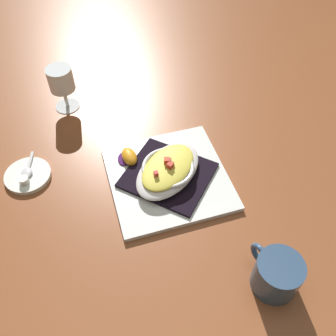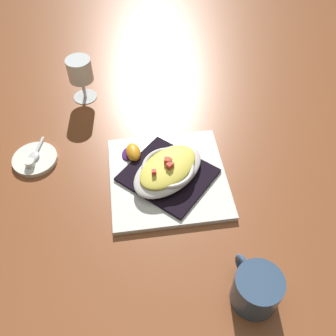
{
  "view_description": "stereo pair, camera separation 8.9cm",
  "coord_description": "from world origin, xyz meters",
  "px_view_note": "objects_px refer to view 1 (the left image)",
  "views": [
    {
      "loc": [
        0.26,
        0.51,
        0.73
      ],
      "look_at": [
        0.0,
        0.0,
        0.04
      ],
      "focal_mm": 39.97,
      "sensor_mm": 36.0,
      "label": 1
    },
    {
      "loc": [
        0.18,
        0.54,
        0.73
      ],
      "look_at": [
        0.0,
        0.0,
        0.04
      ],
      "focal_mm": 39.97,
      "sensor_mm": 36.0,
      "label": 2
    }
  ],
  "objects_px": {
    "coffee_mug": "(276,275)",
    "gratin_dish": "(168,169)",
    "spoon": "(27,172)",
    "creamer_cup_0": "(24,180)",
    "orange_garnish": "(129,157)",
    "creamer_saucer": "(28,176)",
    "stemmed_glass": "(61,82)",
    "square_plate": "(168,177)"
  },
  "relations": [
    {
      "from": "stemmed_glass",
      "to": "creamer_saucer",
      "type": "distance_m",
      "value": 0.28
    },
    {
      "from": "gratin_dish",
      "to": "spoon",
      "type": "bearing_deg",
      "value": -29.19
    },
    {
      "from": "orange_garnish",
      "to": "creamer_saucer",
      "type": "relative_size",
      "value": 0.6
    },
    {
      "from": "creamer_saucer",
      "to": "coffee_mug",
      "type": "bearing_deg",
      "value": 126.46
    },
    {
      "from": "orange_garnish",
      "to": "stemmed_glass",
      "type": "xyz_separation_m",
      "value": [
        0.07,
        -0.29,
        0.06
      ]
    },
    {
      "from": "spoon",
      "to": "creamer_cup_0",
      "type": "bearing_deg",
      "value": 63.78
    },
    {
      "from": "creamer_cup_0",
      "to": "coffee_mug",
      "type": "bearing_deg",
      "value": 128.6
    },
    {
      "from": "coffee_mug",
      "to": "stemmed_glass",
      "type": "relative_size",
      "value": 0.94
    },
    {
      "from": "square_plate",
      "to": "spoon",
      "type": "xyz_separation_m",
      "value": [
        0.3,
        -0.17,
        0.01
      ]
    },
    {
      "from": "creamer_cup_0",
      "to": "orange_garnish",
      "type": "bearing_deg",
      "value": 168.64
    },
    {
      "from": "creamer_cup_0",
      "to": "spoon",
      "type": "bearing_deg",
      "value": -116.22
    },
    {
      "from": "orange_garnish",
      "to": "coffee_mug",
      "type": "bearing_deg",
      "value": 106.7
    },
    {
      "from": "creamer_saucer",
      "to": "stemmed_glass",
      "type": "bearing_deg",
      "value": -128.47
    },
    {
      "from": "creamer_cup_0",
      "to": "gratin_dish",
      "type": "bearing_deg",
      "value": 155.7
    },
    {
      "from": "square_plate",
      "to": "creamer_cup_0",
      "type": "relative_size",
      "value": 11.78
    },
    {
      "from": "square_plate",
      "to": "creamer_cup_0",
      "type": "height_order",
      "value": "creamer_cup_0"
    },
    {
      "from": "gratin_dish",
      "to": "creamer_cup_0",
      "type": "bearing_deg",
      "value": -24.3
    },
    {
      "from": "square_plate",
      "to": "spoon",
      "type": "distance_m",
      "value": 0.35
    },
    {
      "from": "creamer_saucer",
      "to": "creamer_cup_0",
      "type": "xyz_separation_m",
      "value": [
        0.01,
        0.02,
        0.01
      ]
    },
    {
      "from": "square_plate",
      "to": "creamer_saucer",
      "type": "distance_m",
      "value": 0.35
    },
    {
      "from": "creamer_saucer",
      "to": "orange_garnish",
      "type": "bearing_deg",
      "value": 163.03
    },
    {
      "from": "coffee_mug",
      "to": "creamer_saucer",
      "type": "height_order",
      "value": "coffee_mug"
    },
    {
      "from": "spoon",
      "to": "stemmed_glass",
      "type": "bearing_deg",
      "value": -128.66
    },
    {
      "from": "gratin_dish",
      "to": "creamer_cup_0",
      "type": "relative_size",
      "value": 9.72
    },
    {
      "from": "square_plate",
      "to": "spoon",
      "type": "relative_size",
      "value": 3.28
    },
    {
      "from": "orange_garnish",
      "to": "stemmed_glass",
      "type": "distance_m",
      "value": 0.3
    },
    {
      "from": "gratin_dish",
      "to": "spoon",
      "type": "distance_m",
      "value": 0.35
    },
    {
      "from": "square_plate",
      "to": "creamer_cup_0",
      "type": "xyz_separation_m",
      "value": [
        0.32,
        -0.14,
        0.01
      ]
    },
    {
      "from": "spoon",
      "to": "creamer_cup_0",
      "type": "height_order",
      "value": "creamer_cup_0"
    },
    {
      "from": "orange_garnish",
      "to": "spoon",
      "type": "distance_m",
      "value": 0.25
    },
    {
      "from": "coffee_mug",
      "to": "gratin_dish",
      "type": "bearing_deg",
      "value": -79.18
    },
    {
      "from": "creamer_cup_0",
      "to": "stemmed_glass",
      "type": "bearing_deg",
      "value": -127.42
    },
    {
      "from": "orange_garnish",
      "to": "creamer_saucer",
      "type": "distance_m",
      "value": 0.25
    },
    {
      "from": "spoon",
      "to": "creamer_cup_0",
      "type": "xyz_separation_m",
      "value": [
        0.01,
        0.03,
        0.0
      ]
    },
    {
      "from": "creamer_saucer",
      "to": "spoon",
      "type": "height_order",
      "value": "spoon"
    },
    {
      "from": "square_plate",
      "to": "creamer_cup_0",
      "type": "bearing_deg",
      "value": -24.3
    },
    {
      "from": "stemmed_glass",
      "to": "spoon",
      "type": "height_order",
      "value": "stemmed_glass"
    },
    {
      "from": "stemmed_glass",
      "to": "creamer_cup_0",
      "type": "height_order",
      "value": "stemmed_glass"
    },
    {
      "from": "gratin_dish",
      "to": "orange_garnish",
      "type": "height_order",
      "value": "gratin_dish"
    },
    {
      "from": "orange_garnish",
      "to": "creamer_cup_0",
      "type": "bearing_deg",
      "value": -11.36
    },
    {
      "from": "gratin_dish",
      "to": "stemmed_glass",
      "type": "distance_m",
      "value": 0.4
    },
    {
      "from": "stemmed_glass",
      "to": "spoon",
      "type": "bearing_deg",
      "value": 51.34
    }
  ]
}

